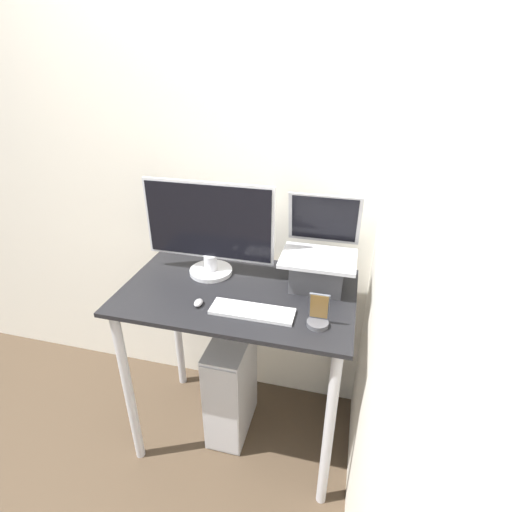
# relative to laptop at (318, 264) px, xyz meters

# --- Properties ---
(ground_plane) EXTENTS (12.00, 12.00, 0.00)m
(ground_plane) POSITION_rel_laptop_xyz_m (-0.34, -0.45, -1.02)
(ground_plane) COLOR #473828
(wall_back) EXTENTS (6.00, 0.05, 2.60)m
(wall_back) POSITION_rel_laptop_xyz_m (-0.34, 0.28, 0.28)
(wall_back) COLOR silver
(wall_back) RESTS_ON ground_plane
(wall_side_right) EXTENTS (0.05, 6.00, 2.60)m
(wall_side_right) POSITION_rel_laptop_xyz_m (0.27, -0.45, 0.28)
(wall_side_right) COLOR silver
(wall_side_right) RESTS_ON ground_plane
(desk) EXTENTS (1.03, 0.64, 0.91)m
(desk) POSITION_rel_laptop_xyz_m (-0.34, -0.13, -0.28)
(desk) COLOR black
(desk) RESTS_ON ground_plane
(laptop) EXTENTS (0.33, 0.30, 0.40)m
(laptop) POSITION_rel_laptop_xyz_m (0.00, 0.00, 0.00)
(laptop) COLOR #4C4C51
(laptop) RESTS_ON desk
(monitor) EXTENTS (0.61, 0.20, 0.45)m
(monitor) POSITION_rel_laptop_xyz_m (-0.51, -0.01, 0.11)
(monitor) COLOR silver
(monitor) RESTS_ON desk
(keyboard) EXTENTS (0.34, 0.11, 0.02)m
(keyboard) POSITION_rel_laptop_xyz_m (-0.23, -0.28, -0.10)
(keyboard) COLOR silver
(keyboard) RESTS_ON desk
(mouse) EXTENTS (0.03, 0.05, 0.02)m
(mouse) POSITION_rel_laptop_xyz_m (-0.46, -0.29, -0.10)
(mouse) COLOR #99999E
(mouse) RESTS_ON desk
(cell_phone) EXTENTS (0.08, 0.08, 0.14)m
(cell_phone) POSITION_rel_laptop_xyz_m (0.04, -0.30, -0.07)
(cell_phone) COLOR #4C4C51
(cell_phone) RESTS_ON desk
(computer_tower) EXTENTS (0.19, 0.37, 0.58)m
(computer_tower) POSITION_rel_laptop_xyz_m (-0.40, -0.10, -0.73)
(computer_tower) COLOR silver
(computer_tower) RESTS_ON ground_plane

